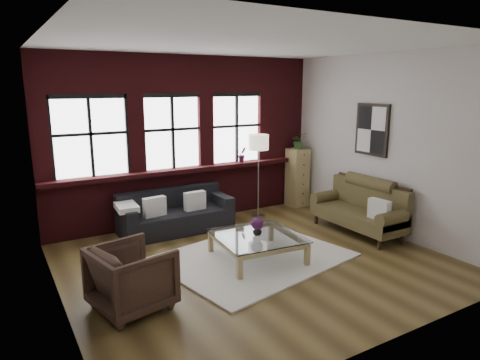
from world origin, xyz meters
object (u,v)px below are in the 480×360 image
drawer_chest (297,178)px  dark_sofa (176,212)px  vintage_settee (358,207)px  coffee_table (257,248)px  vase (257,231)px  floor_lamp (258,173)px  armchair (132,278)px

drawer_chest → dark_sofa: bearing=-175.6°
vintage_settee → coffee_table: (-2.24, -0.11, -0.29)m
dark_sofa → vase: 1.96m
floor_lamp → dark_sofa: bearing=-179.8°
armchair → vase: size_ratio=5.92×
vintage_settee → armchair: (-4.33, -0.59, -0.09)m
dark_sofa → armchair: bearing=-123.0°
dark_sofa → armchair: armchair is taller
vase → floor_lamp: 2.30m
drawer_chest → floor_lamp: floor_lamp is taller
armchair → drawer_chest: size_ratio=0.67×
dark_sofa → drawer_chest: (2.98, 0.23, 0.28)m
coffee_table → floor_lamp: floor_lamp is taller
floor_lamp → drawer_chest: bearing=10.7°
dark_sofa → floor_lamp: 1.89m
coffee_table → drawer_chest: size_ratio=0.95×
vase → drawer_chest: size_ratio=0.11×
coffee_table → vase: vase is taller
dark_sofa → vintage_settee: bearing=-32.3°
drawer_chest → floor_lamp: 1.23m
dark_sofa → armchair: 2.81m
vase → drawer_chest: (2.42, 2.11, 0.17)m
vintage_settee → dark_sofa: bearing=147.7°
coffee_table → floor_lamp: 2.37m
vintage_settee → drawer_chest: drawer_chest is taller
vase → drawer_chest: 3.21m
vintage_settee → floor_lamp: size_ratio=1.00×
armchair → drawer_chest: drawer_chest is taller
drawer_chest → floor_lamp: (-1.17, -0.22, 0.27)m
dark_sofa → coffee_table: 1.97m
vintage_settee → drawer_chest: bearing=84.8°
coffee_table → vintage_settee: bearing=2.8°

